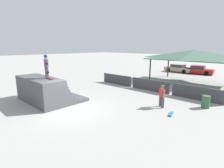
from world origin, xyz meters
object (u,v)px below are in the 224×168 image
at_px(skater_on_deck, 46,65).
at_px(bystander_walking, 162,94).
at_px(skateboard_on_deck, 50,78).
at_px(parked_car_tan, 178,68).
at_px(trash_bin, 206,102).
at_px(skateboard_on_ground, 171,114).
at_px(parked_car_red, 198,70).

relative_size(skater_on_deck, bystander_walking, 1.07).
height_order(skateboard_on_deck, parked_car_tan, skateboard_on_deck).
bearing_deg(skateboard_on_deck, trash_bin, 44.41).
height_order(bystander_walking, skateboard_on_ground, bystander_walking).
relative_size(skateboard_on_ground, parked_car_tan, 0.18).
bearing_deg(trash_bin, skateboard_on_deck, -140.00).
xyz_separation_m(skater_on_deck, parked_car_tan, (0.22, 22.11, -2.23)).
bearing_deg(parked_car_red, skateboard_on_deck, -102.79).
relative_size(bystander_walking, skateboard_on_ground, 1.91).
xyz_separation_m(skater_on_deck, skateboard_on_deck, (0.44, -0.02, -0.91)).
distance_m(skateboard_on_deck, skateboard_on_ground, 8.37).
bearing_deg(skateboard_on_deck, skateboard_on_ground, 34.48).
distance_m(bystander_walking, parked_car_red, 17.65).
xyz_separation_m(bystander_walking, trash_bin, (2.25, 1.94, -0.49)).
height_order(skateboard_on_deck, bystander_walking, skateboard_on_deck).
xyz_separation_m(skater_on_deck, skateboard_on_ground, (7.50, 4.07, -2.78)).
bearing_deg(skateboard_on_ground, skateboard_on_deck, -75.59).
bearing_deg(parked_car_red, trash_bin, -76.33).
xyz_separation_m(skateboard_on_deck, bystander_walking, (5.95, 4.94, -1.01)).
distance_m(trash_bin, parked_car_tan, 17.42).
distance_m(skater_on_deck, bystander_walking, 8.29).
xyz_separation_m(parked_car_tan, parked_car_red, (3.00, 0.18, -0.00)).
bearing_deg(bystander_walking, skater_on_deck, 71.67).
bearing_deg(bystander_walking, parked_car_tan, -36.20).
height_order(trash_bin, parked_car_tan, parked_car_tan).
relative_size(bystander_walking, trash_bin, 1.84).
bearing_deg(parked_car_red, bystander_walking, -85.33).
distance_m(skateboard_on_ground, parked_car_tan, 19.46).
bearing_deg(parked_car_tan, skateboard_on_ground, -62.31).
bearing_deg(skater_on_deck, trash_bin, 54.20).
bearing_deg(bystander_walking, parked_car_red, -45.59).
height_order(skateboard_on_ground, trash_bin, trash_bin).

